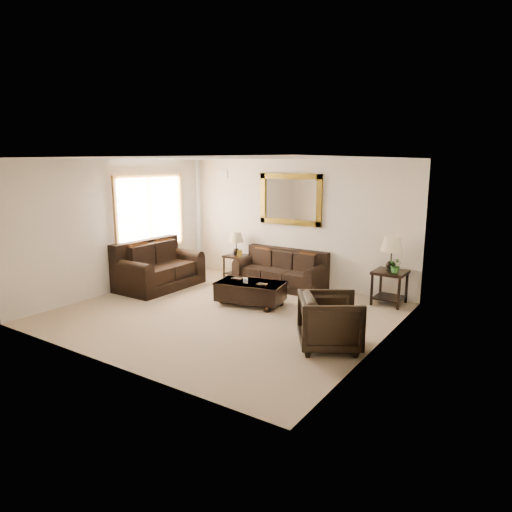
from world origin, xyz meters
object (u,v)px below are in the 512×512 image
Objects in this scene: sofa at (281,273)px; end_table_right at (391,260)px; end_table_left at (236,248)px; loveseat at (157,270)px; armchair at (330,319)px; coffee_table at (251,290)px.

sofa is 1.50× the size of end_table_right.
end_table_left is (-1.26, 0.10, 0.41)m from sofa.
loveseat is 2.04× the size of armchair.
end_table_right is 0.94× the size of coffee_table.
loveseat is 2.35m from coffee_table.
end_table_left is 0.82× the size of end_table_right.
sofa reaches higher than coffee_table.
armchair is (2.28, -2.49, 0.15)m from sofa.
loveseat is at bearing -145.54° from sofa.
loveseat is 1.67× the size of end_table_left.
armchair is at bearing -47.51° from sofa.
coffee_table is at bearing -146.18° from end_table_right.
end_table_left is at bearing -30.02° from loveseat.
end_table_left is 2.12m from coffee_table.
end_table_left is 3.60m from end_table_right.
end_table_right is (4.52, 1.55, 0.48)m from loveseat.
loveseat is 1.37× the size of end_table_right.
sofa is 2.66m from loveseat.
armchair is (-0.06, -2.54, -0.41)m from end_table_right.
end_table_right reaches higher than loveseat.
end_table_left is 4.39m from armchair.
coffee_table is at bearing -87.63° from loveseat.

